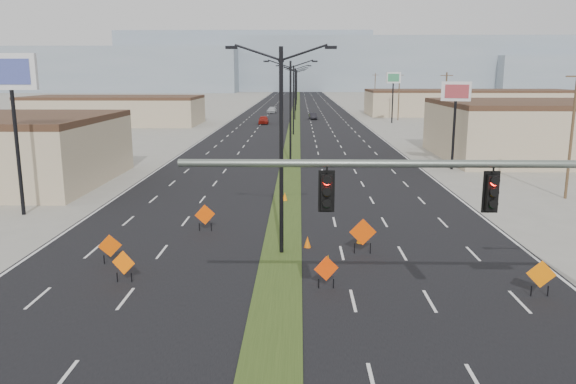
{
  "coord_description": "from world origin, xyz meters",
  "views": [
    {
      "loc": [
        0.86,
        -14.73,
        8.73
      ],
      "look_at": [
        0.33,
        11.59,
        3.2
      ],
      "focal_mm": 35.0,
      "sensor_mm": 36.0,
      "label": 1
    }
  ],
  "objects_px": {
    "signal_mast": "(552,207)",
    "car_mid": "(313,116)",
    "construction_sign_2": "(205,216)",
    "cone_2": "(328,261)",
    "streetlight_4": "(296,88)",
    "car_left": "(263,120)",
    "streetlight_0": "(281,145)",
    "pole_sign_west": "(11,84)",
    "cone_0": "(307,242)",
    "pole_sign_east_far": "(393,82)",
    "pole_sign_east_near": "(456,99)",
    "streetlight_6": "(297,84)",
    "car_far": "(272,110)",
    "construction_sign_0": "(110,247)",
    "construction_sign_3": "(326,270)",
    "streetlight_2": "(293,98)",
    "streetlight_1": "(290,109)",
    "construction_sign_4": "(363,233)",
    "cone_3": "(285,197)",
    "streetlight_3": "(295,92)",
    "construction_sign_5": "(541,276)",
    "cone_1": "(361,237)",
    "streetlight_5": "(296,86)"
  },
  "relations": [
    {
      "from": "signal_mast",
      "to": "car_mid",
      "type": "distance_m",
      "value": 95.33
    },
    {
      "from": "construction_sign_2",
      "to": "cone_2",
      "type": "bearing_deg",
      "value": -63.03
    },
    {
      "from": "streetlight_4",
      "to": "car_left",
      "type": "relative_size",
      "value": 2.33
    },
    {
      "from": "streetlight_0",
      "to": "car_mid",
      "type": "distance_m",
      "value": 85.31
    },
    {
      "from": "pole_sign_west",
      "to": "cone_0",
      "type": "bearing_deg",
      "value": -21.44
    },
    {
      "from": "pole_sign_west",
      "to": "pole_sign_east_far",
      "type": "xyz_separation_m",
      "value": [
        34.53,
        69.61,
        -0.73
      ]
    },
    {
      "from": "cone_2",
      "to": "pole_sign_east_near",
      "type": "relative_size",
      "value": 0.07
    },
    {
      "from": "streetlight_4",
      "to": "car_mid",
      "type": "bearing_deg",
      "value": -82.51
    },
    {
      "from": "streetlight_6",
      "to": "car_far",
      "type": "distance_m",
      "value": 64.32
    },
    {
      "from": "construction_sign_0",
      "to": "construction_sign_3",
      "type": "height_order",
      "value": "construction_sign_0"
    },
    {
      "from": "streetlight_2",
      "to": "car_mid",
      "type": "distance_m",
      "value": 29.7
    },
    {
      "from": "streetlight_1",
      "to": "construction_sign_3",
      "type": "distance_m",
      "value": 33.1
    },
    {
      "from": "signal_mast",
      "to": "construction_sign_3",
      "type": "relative_size",
      "value": 11.56
    },
    {
      "from": "construction_sign_4",
      "to": "car_left",
      "type": "bearing_deg",
      "value": 94.64
    },
    {
      "from": "cone_3",
      "to": "streetlight_3",
      "type": "bearing_deg",
      "value": 89.89
    },
    {
      "from": "pole_sign_east_far",
      "to": "pole_sign_east_near",
      "type": "bearing_deg",
      "value": -117.29
    },
    {
      "from": "signal_mast",
      "to": "construction_sign_5",
      "type": "xyz_separation_m",
      "value": [
        1.95,
        4.61,
        -3.9
      ]
    },
    {
      "from": "streetlight_3",
      "to": "cone_2",
      "type": "xyz_separation_m",
      "value": [
        2.21,
        -85.96,
        -5.13
      ]
    },
    {
      "from": "car_far",
      "to": "cone_3",
      "type": "relative_size",
      "value": 7.2
    },
    {
      "from": "cone_3",
      "to": "construction_sign_0",
      "type": "bearing_deg",
      "value": -119.99
    },
    {
      "from": "streetlight_6",
      "to": "car_mid",
      "type": "distance_m",
      "value": 83.11
    },
    {
      "from": "cone_1",
      "to": "pole_sign_east_far",
      "type": "relative_size",
      "value": 0.07
    },
    {
      "from": "construction_sign_3",
      "to": "pole_sign_west",
      "type": "relative_size",
      "value": 0.14
    },
    {
      "from": "cone_2",
      "to": "pole_sign_east_near",
      "type": "xyz_separation_m",
      "value": [
        12.99,
        27.53,
        6.24
      ]
    },
    {
      "from": "streetlight_0",
      "to": "car_far",
      "type": "relative_size",
      "value": 2.19
    },
    {
      "from": "streetlight_6",
      "to": "construction_sign_4",
      "type": "xyz_separation_m",
      "value": [
        4.02,
        -168.04,
        -4.36
      ]
    },
    {
      "from": "streetlight_4",
      "to": "cone_3",
      "type": "relative_size",
      "value": 15.74
    },
    {
      "from": "cone_3",
      "to": "streetlight_2",
      "type": "bearing_deg",
      "value": 89.82
    },
    {
      "from": "car_left",
      "to": "construction_sign_2",
      "type": "bearing_deg",
      "value": -90.04
    },
    {
      "from": "streetlight_4",
      "to": "streetlight_6",
      "type": "relative_size",
      "value": 1.0
    },
    {
      "from": "construction_sign_0",
      "to": "cone_2",
      "type": "bearing_deg",
      "value": -15.9
    },
    {
      "from": "streetlight_1",
      "to": "streetlight_5",
      "type": "xyz_separation_m",
      "value": [
        0.0,
        112.0,
        0.0
      ]
    },
    {
      "from": "cone_1",
      "to": "streetlight_6",
      "type": "bearing_deg",
      "value": 91.42
    },
    {
      "from": "car_mid",
      "to": "cone_2",
      "type": "relative_size",
      "value": 6.81
    },
    {
      "from": "streetlight_0",
      "to": "streetlight_2",
      "type": "xyz_separation_m",
      "value": [
        0.0,
        56.0,
        0.0
      ]
    },
    {
      "from": "streetlight_6",
      "to": "car_far",
      "type": "height_order",
      "value": "streetlight_6"
    },
    {
      "from": "signal_mast",
      "to": "pole_sign_east_near",
      "type": "bearing_deg",
      "value": 79.42
    },
    {
      "from": "streetlight_1",
      "to": "streetlight_2",
      "type": "distance_m",
      "value": 28.0
    },
    {
      "from": "streetlight_4",
      "to": "cone_3",
      "type": "distance_m",
      "value": 100.41
    },
    {
      "from": "car_far",
      "to": "pole_sign_west",
      "type": "distance_m",
      "value": 97.5
    },
    {
      "from": "streetlight_0",
      "to": "cone_3",
      "type": "xyz_separation_m",
      "value": [
        -0.14,
        11.72,
        -5.1
      ]
    },
    {
      "from": "streetlight_6",
      "to": "streetlight_2",
      "type": "bearing_deg",
      "value": -90.0
    },
    {
      "from": "construction_sign_3",
      "to": "streetlight_4",
      "type": "bearing_deg",
      "value": 74.54
    },
    {
      "from": "construction_sign_0",
      "to": "construction_sign_4",
      "type": "bearing_deg",
      "value": -6.69
    },
    {
      "from": "streetlight_4",
      "to": "car_mid",
      "type": "height_order",
      "value": "streetlight_4"
    },
    {
      "from": "signal_mast",
      "to": "construction_sign_3",
      "type": "height_order",
      "value": "signal_mast"
    },
    {
      "from": "streetlight_6",
      "to": "pole_sign_east_far",
      "type": "relative_size",
      "value": 1.09
    },
    {
      "from": "construction_sign_3",
      "to": "cone_0",
      "type": "bearing_deg",
      "value": 80.62
    },
    {
      "from": "streetlight_2",
      "to": "streetlight_6",
      "type": "relative_size",
      "value": 1.0
    },
    {
      "from": "cone_1",
      "to": "pole_sign_east_near",
      "type": "xyz_separation_m",
      "value": [
        11.09,
        23.84,
        6.18
      ]
    }
  ]
}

